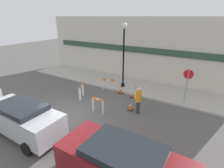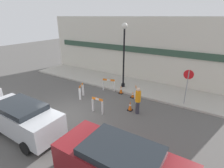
# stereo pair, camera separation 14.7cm
# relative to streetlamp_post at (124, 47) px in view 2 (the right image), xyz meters

# --- Properties ---
(ground_plane) EXTENTS (60.00, 60.00, 0.00)m
(ground_plane) POSITION_rel_streetlamp_post_xyz_m (-0.67, -5.45, -3.32)
(ground_plane) COLOR #565451
(sidewalk_slab) EXTENTS (18.00, 3.26, 0.14)m
(sidewalk_slab) POSITION_rel_streetlamp_post_xyz_m (-0.67, 0.68, -3.26)
(sidewalk_slab) COLOR #ADA89E
(sidewalk_slab) RESTS_ON ground_plane
(storefront_facade) EXTENTS (18.00, 0.22, 5.50)m
(storefront_facade) POSITION_rel_streetlamp_post_xyz_m (-0.67, 2.38, -0.57)
(storefront_facade) COLOR beige
(storefront_facade) RESTS_ON ground_plane
(streetlamp_post) EXTENTS (0.44, 0.44, 4.94)m
(streetlamp_post) POSITION_rel_streetlamp_post_xyz_m (0.00, 0.00, 0.00)
(streetlamp_post) COLOR black
(streetlamp_post) RESTS_ON sidewalk_slab
(stop_sign) EXTENTS (0.60, 0.10, 2.30)m
(stop_sign) POSITION_rel_streetlamp_post_xyz_m (4.85, -0.50, -1.65)
(stop_sign) COLOR gray
(stop_sign) RESTS_ON sidewalk_slab
(barricade_0) EXTENTS (0.42, 0.75, 1.01)m
(barricade_0) POSITION_rel_streetlamp_post_xyz_m (-1.64, -3.20, -2.78)
(barricade_0) COLOR white
(barricade_0) RESTS_ON ground_plane
(barricade_1) EXTENTS (0.75, 0.19, 1.00)m
(barricade_1) POSITION_rel_streetlamp_post_xyz_m (0.61, -4.31, -2.79)
(barricade_1) COLOR white
(barricade_1) RESTS_ON ground_plane
(barricade_2) EXTENTS (0.52, 0.69, 1.05)m
(barricade_2) POSITION_rel_streetlamp_post_xyz_m (1.93, -1.66, -2.77)
(barricade_2) COLOR white
(barricade_2) RESTS_ON ground_plane
(barricade_3) EXTENTS (0.97, 0.40, 0.97)m
(barricade_3) POSITION_rel_streetlamp_post_xyz_m (-0.68, -1.10, -2.78)
(barricade_3) COLOR white
(barricade_3) RESTS_ON ground_plane
(traffic_cone_0) EXTENTS (0.30, 0.30, 0.45)m
(traffic_cone_0) POSITION_rel_streetlamp_post_xyz_m (1.47, -1.23, -3.11)
(traffic_cone_0) COLOR black
(traffic_cone_0) RESTS_ON ground_plane
(traffic_cone_1) EXTENTS (0.30, 0.30, 0.64)m
(traffic_cone_1) POSITION_rel_streetlamp_post_xyz_m (2.15, -2.99, -3.01)
(traffic_cone_1) COLOR black
(traffic_cone_1) RESTS_ON ground_plane
(traffic_cone_2) EXTENTS (0.30, 0.30, 0.65)m
(traffic_cone_2) POSITION_rel_streetlamp_post_xyz_m (0.40, -1.05, -3.01)
(traffic_cone_2) COLOR black
(traffic_cone_2) RESTS_ON ground_plane
(person_worker) EXTENTS (0.39, 0.39, 1.68)m
(person_worker) POSITION_rel_streetlamp_post_xyz_m (2.67, -3.07, -2.41)
(person_worker) COLOR #33333D
(person_worker) RESTS_ON ground_plane
(parked_car_1) EXTENTS (4.35, 1.83, 1.65)m
(parked_car_1) POSITION_rel_streetlamp_post_xyz_m (-1.28, -7.87, -2.39)
(parked_car_1) COLOR #B7BABF
(parked_car_1) RESTS_ON ground_plane
(parked_car_2) EXTENTS (4.57, 2.00, 1.66)m
(parked_car_2) POSITION_rel_streetlamp_post_xyz_m (4.24, -7.87, -2.38)
(parked_car_2) COLOR maroon
(parked_car_2) RESTS_ON ground_plane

